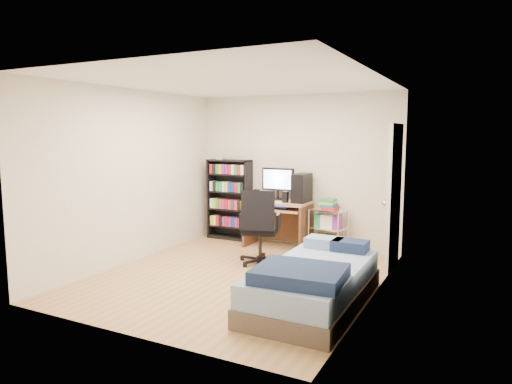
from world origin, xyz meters
The scene contains 7 objects.
room centered at (0.00, 0.00, 1.25)m, with size 3.58×4.08×2.58m.
media_shelf centered at (-1.19, 1.84, 0.72)m, with size 0.79×0.26×1.47m.
computer_desk centered at (-0.06, 1.71, 0.70)m, with size 1.03×0.60×1.30m.
office_chair centered at (0.00, 0.65, 0.35)m, with size 0.81×0.81×1.08m.
wire_cart centered at (0.67, 1.72, 0.55)m, with size 0.57×0.45×0.85m.
bed centered at (1.23, -0.51, 0.25)m, with size 1.00×2.01×0.57m.
door centered at (1.72, 1.35, 1.00)m, with size 0.12×0.80×2.00m.
Camera 1 is at (2.84, -5.07, 1.86)m, focal length 32.00 mm.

